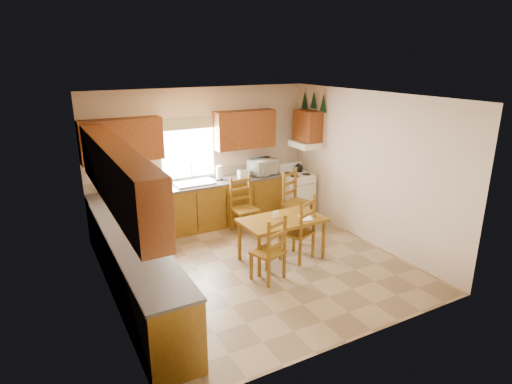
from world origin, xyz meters
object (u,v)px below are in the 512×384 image
dining_table (282,239)px  chair_far_left (245,206)px  chair_near_right (268,248)px  stove (296,194)px  chair_far_right (298,199)px  chair_near_left (297,228)px  microwave (263,167)px

dining_table → chair_far_left: (-0.01, 1.32, 0.18)m
dining_table → chair_near_right: size_ratio=1.33×
stove → chair_far_right: (-0.36, -0.60, 0.13)m
chair_near_left → chair_far_right: 1.44m
chair_near_right → chair_far_right: (1.57, 1.56, 0.06)m
chair_far_left → chair_far_right: 1.07m
chair_far_left → stove: bearing=13.2°
dining_table → chair_far_left: size_ratio=1.26×
chair_near_right → chair_far_left: chair_far_left is taller
stove → chair_far_left: chair_far_left is taller
chair_far_left → chair_near_right: bearing=-107.9°
chair_near_right → chair_far_right: chair_far_right is taller
stove → dining_table: stove is taller
stove → chair_near_right: chair_near_right is taller
stove → dining_table: 2.21m
microwave → dining_table: bearing=-124.9°
dining_table → microwave: bearing=68.2°
stove → chair_near_right: 2.89m
microwave → chair_far_left: size_ratio=0.49×
stove → microwave: bearing=162.1°
microwave → chair_far_right: bearing=-83.2°
dining_table → chair_far_left: 1.34m
chair_near_right → chair_near_left: bearing=-174.3°
stove → dining_table: bearing=-129.0°
dining_table → chair_near_right: (-0.53, -0.46, 0.15)m
microwave → chair_near_left: size_ratio=0.48×
microwave → dining_table: 2.18m
chair_near_left → chair_near_right: (-0.77, -0.36, -0.04)m
microwave → chair_far_left: 1.09m
stove → chair_far_left: (-1.41, -0.37, 0.10)m
chair_near_right → chair_far_right: bearing=-154.5°
chair_far_left → chair_near_left: bearing=-81.8°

